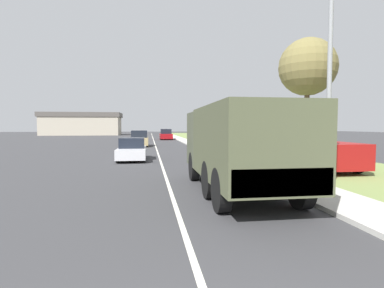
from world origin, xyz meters
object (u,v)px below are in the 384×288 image
object	(u,v)px
car_nearest_ahead	(132,150)
car_second_ahead	(139,139)
car_third_ahead	(166,135)
pickup_truck	(314,150)
lamp_post	(324,55)
military_truck	(237,144)

from	to	relation	value
car_nearest_ahead	car_second_ahead	bearing A→B (deg)	89.89
car_second_ahead	car_nearest_ahead	bearing A→B (deg)	-90.11
car_third_ahead	pickup_truck	distance (m)	35.43
car_second_ahead	pickup_truck	xyz separation A→B (m)	(9.33, -18.59, 0.16)
car_nearest_ahead	lamp_post	bearing A→B (deg)	-59.63
pickup_truck	lamp_post	bearing A→B (deg)	-118.57
car_nearest_ahead	car_second_ahead	xyz separation A→B (m)	(0.03, 13.48, 0.12)
pickup_truck	lamp_post	size ratio (longest dim) A/B	0.79
car_second_ahead	lamp_post	distance (m)	25.26
car_nearest_ahead	car_third_ahead	xyz separation A→B (m)	(3.79, 29.88, 0.13)
lamp_post	military_truck	bearing A→B (deg)	163.88
pickup_truck	lamp_post	xyz separation A→B (m)	(-3.06, -5.63, 3.33)
car_nearest_ahead	pickup_truck	bearing A→B (deg)	-28.64
military_truck	lamp_post	xyz separation A→B (m)	(2.44, -0.70, 2.68)
military_truck	car_third_ahead	size ratio (longest dim) A/B	1.47
car_third_ahead	pickup_truck	xyz separation A→B (m)	(5.56, -34.99, 0.15)
military_truck	car_nearest_ahead	bearing A→B (deg)	111.01
car_third_ahead	lamp_post	size ratio (longest dim) A/B	0.66
car_second_ahead	car_third_ahead	world-z (taller)	car_third_ahead
lamp_post	car_second_ahead	bearing A→B (deg)	104.50
car_second_ahead	lamp_post	bearing A→B (deg)	-75.50
car_third_ahead	military_truck	bearing A→B (deg)	-89.91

